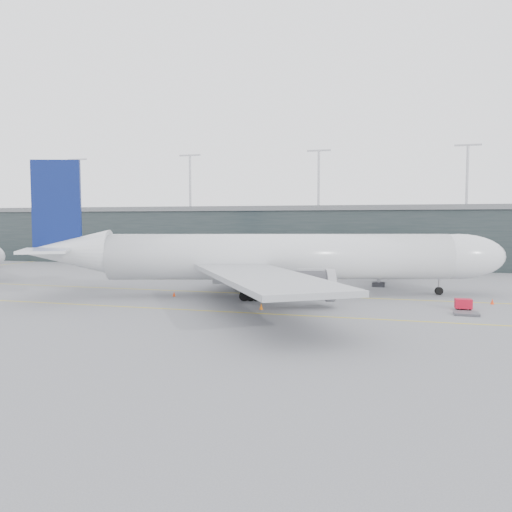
# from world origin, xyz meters

# --- Properties ---
(ground) EXTENTS (320.00, 320.00, 0.00)m
(ground) POSITION_xyz_m (0.00, 0.00, 0.00)
(ground) COLOR slate
(ground) RESTS_ON ground
(taxiline_a) EXTENTS (160.00, 0.25, 0.02)m
(taxiline_a) POSITION_xyz_m (0.00, -4.00, 0.01)
(taxiline_a) COLOR gold
(taxiline_a) RESTS_ON ground
(taxiline_b) EXTENTS (160.00, 0.25, 0.02)m
(taxiline_b) POSITION_xyz_m (0.00, -20.00, 0.01)
(taxiline_b) COLOR gold
(taxiline_b) RESTS_ON ground
(taxiline_lead_main) EXTENTS (0.25, 60.00, 0.02)m
(taxiline_lead_main) POSITION_xyz_m (5.00, 20.00, 0.01)
(taxiline_lead_main) COLOR gold
(taxiline_lead_main) RESTS_ON ground
(terminal) EXTENTS (240.00, 36.00, 29.00)m
(terminal) POSITION_xyz_m (-0.00, 58.00, 7.62)
(terminal) COLOR black
(terminal) RESTS_ON ground
(main_aircraft) EXTENTS (72.11, 66.30, 20.58)m
(main_aircraft) POSITION_xyz_m (6.03, -4.71, 5.78)
(main_aircraft) COLOR silver
(main_aircraft) RESTS_ON ground
(jet_bridge) EXTENTS (5.40, 46.34, 7.06)m
(jet_bridge) POSITION_xyz_m (21.32, 24.79, 5.28)
(jet_bridge) COLOR #2A2A2F
(jet_bridge) RESTS_ON ground
(gse_cart) EXTENTS (2.09, 1.37, 1.40)m
(gse_cart) POSITION_xyz_m (32.14, -10.53, 0.78)
(gse_cart) COLOR #AE0C22
(gse_cart) RESTS_ON ground
(baggage_dolly) EXTENTS (3.02, 2.47, 0.29)m
(baggage_dolly) POSITION_xyz_m (32.00, -14.31, 0.17)
(baggage_dolly) COLOR #3F3E44
(baggage_dolly) RESTS_ON ground
(uld_a) EXTENTS (2.43, 2.03, 2.05)m
(uld_a) POSITION_xyz_m (-5.35, 9.00, 1.08)
(uld_a) COLOR #35363A
(uld_a) RESTS_ON ground
(uld_b) EXTENTS (2.60, 2.34, 1.95)m
(uld_b) POSITION_xyz_m (-1.61, 11.61, 1.02)
(uld_b) COLOR #35363A
(uld_b) RESTS_ON ground
(uld_c) EXTENTS (2.43, 2.04, 2.04)m
(uld_c) POSITION_xyz_m (-1.39, 9.85, 1.07)
(uld_c) COLOR #35363A
(uld_c) RESTS_ON ground
(cone_nose) EXTENTS (0.50, 0.50, 0.80)m
(cone_nose) POSITION_xyz_m (36.54, -5.12, 0.40)
(cone_nose) COLOR #F4350D
(cone_nose) RESTS_ON ground
(cone_wing_stbd) EXTENTS (0.49, 0.49, 0.78)m
(cone_wing_stbd) POSITION_xyz_m (6.93, -17.28, 0.39)
(cone_wing_stbd) COLOR orange
(cone_wing_stbd) RESTS_ON ground
(cone_wing_port) EXTENTS (0.50, 0.50, 0.79)m
(cone_wing_port) POSITION_xyz_m (10.87, 11.83, 0.40)
(cone_wing_port) COLOR orange
(cone_wing_port) RESTS_ON ground
(cone_tail) EXTENTS (0.47, 0.47, 0.75)m
(cone_tail) POSITION_xyz_m (-8.69, -9.79, 0.38)
(cone_tail) COLOR #FF430E
(cone_tail) RESTS_ON ground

